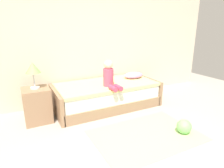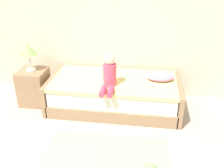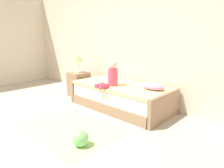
# 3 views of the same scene
# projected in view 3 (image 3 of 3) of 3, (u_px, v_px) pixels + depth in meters

# --- Properties ---
(ground_plane) EXTENTS (9.20, 9.20, 0.00)m
(ground_plane) POSITION_uv_depth(u_px,v_px,m) (11.00, 132.00, 2.98)
(ground_plane) COLOR #B2A899
(wall_rear) EXTENTS (7.20, 0.10, 2.90)m
(wall_rear) POSITION_uv_depth(u_px,v_px,m) (121.00, 38.00, 4.50)
(wall_rear) COLOR beige
(wall_rear) RESTS_ON ground
(bed) EXTENTS (2.11, 1.00, 0.50)m
(bed) POSITION_uv_depth(u_px,v_px,m) (120.00, 96.00, 4.01)
(bed) COLOR #997556
(bed) RESTS_ON ground
(nightstand) EXTENTS (0.44, 0.44, 0.60)m
(nightstand) POSITION_uv_depth(u_px,v_px,m) (79.00, 84.00, 4.86)
(nightstand) COLOR #997556
(nightstand) RESTS_ON ground
(table_lamp) EXTENTS (0.24, 0.24, 0.45)m
(table_lamp) POSITION_uv_depth(u_px,v_px,m) (78.00, 59.00, 4.72)
(table_lamp) COLOR silver
(table_lamp) RESTS_ON nightstand
(child_figure) EXTENTS (0.20, 0.51, 0.50)m
(child_figure) POSITION_uv_depth(u_px,v_px,m) (111.00, 76.00, 3.77)
(child_figure) COLOR #E04C6B
(child_figure) RESTS_ON bed
(pillow) EXTENTS (0.44, 0.30, 0.13)m
(pillow) POSITION_uv_depth(u_px,v_px,m) (153.00, 86.00, 3.53)
(pillow) COLOR #EA8CC6
(pillow) RESTS_ON bed
(toy_ball) EXTENTS (0.23, 0.23, 0.23)m
(toy_ball) POSITION_uv_depth(u_px,v_px,m) (80.00, 138.00, 2.56)
(toy_ball) COLOR #7FD872
(toy_ball) RESTS_ON ground
(area_rug) EXTENTS (1.60, 1.10, 0.01)m
(area_rug) POSITION_uv_depth(u_px,v_px,m) (70.00, 128.00, 3.11)
(area_rug) COLOR #B2D189
(area_rug) RESTS_ON ground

